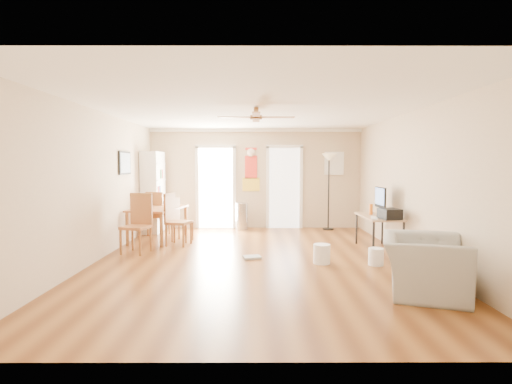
{
  "coord_description": "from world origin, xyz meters",
  "views": [
    {
      "loc": [
        -0.02,
        -6.63,
        1.66
      ],
      "look_at": [
        0.0,
        0.6,
        1.15
      ],
      "focal_mm": 27.08,
      "sensor_mm": 36.0,
      "label": 1
    }
  ],
  "objects_px": {
    "bookshelf": "(153,192)",
    "computer_desk": "(378,233)",
    "armchair": "(424,265)",
    "trash_can": "(242,216)",
    "dining_chair_right_b": "(179,219)",
    "dining_chair_far": "(159,213)",
    "wastebasket_a": "(322,254)",
    "wastebasket_b": "(376,257)",
    "torchiere_lamp": "(329,192)",
    "dining_chair_near": "(136,224)",
    "printer": "(390,214)",
    "dining_chair_right_a": "(182,220)",
    "dining_table": "(158,224)"
  },
  "relations": [
    {
      "from": "bookshelf",
      "to": "computer_desk",
      "type": "bearing_deg",
      "value": -16.41
    },
    {
      "from": "computer_desk",
      "to": "armchair",
      "type": "height_order",
      "value": "armchair"
    },
    {
      "from": "bookshelf",
      "to": "trash_can",
      "type": "height_order",
      "value": "bookshelf"
    },
    {
      "from": "dining_chair_right_b",
      "to": "dining_chair_far",
      "type": "relative_size",
      "value": 1.04
    },
    {
      "from": "wastebasket_a",
      "to": "wastebasket_b",
      "type": "xyz_separation_m",
      "value": [
        0.88,
        -0.11,
        -0.02
      ]
    },
    {
      "from": "dining_chair_far",
      "to": "armchair",
      "type": "distance_m",
      "value": 6.13
    },
    {
      "from": "bookshelf",
      "to": "torchiere_lamp",
      "type": "height_order",
      "value": "bookshelf"
    },
    {
      "from": "bookshelf",
      "to": "dining_chair_near",
      "type": "xyz_separation_m",
      "value": [
        0.27,
        -2.3,
        -0.44
      ]
    },
    {
      "from": "printer",
      "to": "armchair",
      "type": "bearing_deg",
      "value": -107.29
    },
    {
      "from": "wastebasket_a",
      "to": "trash_can",
      "type": "bearing_deg",
      "value": 113.2
    },
    {
      "from": "computer_desk",
      "to": "dining_chair_right_a",
      "type": "bearing_deg",
      "value": 167.63
    },
    {
      "from": "dining_table",
      "to": "printer",
      "type": "distance_m",
      "value": 4.83
    },
    {
      "from": "dining_chair_far",
      "to": "computer_desk",
      "type": "height_order",
      "value": "dining_chair_far"
    },
    {
      "from": "bookshelf",
      "to": "dining_chair_far",
      "type": "height_order",
      "value": "bookshelf"
    },
    {
      "from": "bookshelf",
      "to": "dining_table",
      "type": "xyz_separation_m",
      "value": [
        0.38,
        -1.05,
        -0.63
      ]
    },
    {
      "from": "trash_can",
      "to": "dining_chair_far",
      "type": "bearing_deg",
      "value": -159.2
    },
    {
      "from": "dining_chair_near",
      "to": "torchiere_lamp",
      "type": "distance_m",
      "value": 4.91
    },
    {
      "from": "dining_table",
      "to": "dining_chair_far",
      "type": "bearing_deg",
      "value": 103.63
    },
    {
      "from": "computer_desk",
      "to": "wastebasket_a",
      "type": "xyz_separation_m",
      "value": [
        -1.28,
        -1.05,
        -0.17
      ]
    },
    {
      "from": "dining_chair_right_a",
      "to": "dining_chair_right_b",
      "type": "bearing_deg",
      "value": -164.37
    },
    {
      "from": "printer",
      "to": "dining_chair_near",
      "type": "bearing_deg",
      "value": 168.56
    },
    {
      "from": "bookshelf",
      "to": "wastebasket_a",
      "type": "bearing_deg",
      "value": -34.24
    },
    {
      "from": "wastebasket_a",
      "to": "armchair",
      "type": "xyz_separation_m",
      "value": [
        1.04,
        -1.53,
        0.21
      ]
    },
    {
      "from": "dining_chair_right_a",
      "to": "computer_desk",
      "type": "relative_size",
      "value": 0.75
    },
    {
      "from": "dining_chair_far",
      "to": "dining_table",
      "type": "bearing_deg",
      "value": 117.8
    },
    {
      "from": "dining_table",
      "to": "torchiere_lamp",
      "type": "relative_size",
      "value": 0.75
    },
    {
      "from": "dining_chair_right_a",
      "to": "trash_can",
      "type": "height_order",
      "value": "dining_chair_right_a"
    },
    {
      "from": "dining_chair_right_a",
      "to": "torchiere_lamp",
      "type": "height_order",
      "value": "torchiere_lamp"
    },
    {
      "from": "trash_can",
      "to": "torchiere_lamp",
      "type": "height_order",
      "value": "torchiere_lamp"
    },
    {
      "from": "dining_table",
      "to": "dining_chair_right_a",
      "type": "height_order",
      "value": "dining_chair_right_a"
    },
    {
      "from": "dining_chair_right_a",
      "to": "dining_chair_near",
      "type": "bearing_deg",
      "value": 165.44
    },
    {
      "from": "computer_desk",
      "to": "bookshelf",
      "type": "bearing_deg",
      "value": 157.47
    },
    {
      "from": "dining_chair_far",
      "to": "computer_desk",
      "type": "xyz_separation_m",
      "value": [
        4.69,
        -1.62,
        -0.18
      ]
    },
    {
      "from": "dining_chair_right_b",
      "to": "torchiere_lamp",
      "type": "distance_m",
      "value": 3.98
    },
    {
      "from": "bookshelf",
      "to": "computer_desk",
      "type": "xyz_separation_m",
      "value": [
        4.92,
        -2.04,
        -0.66
      ]
    },
    {
      "from": "dining_table",
      "to": "printer",
      "type": "bearing_deg",
      "value": -17.18
    },
    {
      "from": "dining_chair_right_a",
      "to": "dining_chair_far",
      "type": "relative_size",
      "value": 0.92
    },
    {
      "from": "computer_desk",
      "to": "armchair",
      "type": "xyz_separation_m",
      "value": [
        -0.24,
        -2.58,
        0.04
      ]
    },
    {
      "from": "torchiere_lamp",
      "to": "computer_desk",
      "type": "bearing_deg",
      "value": -77.57
    },
    {
      "from": "printer",
      "to": "wastebasket_b",
      "type": "relative_size",
      "value": 1.32
    },
    {
      "from": "dining_chair_near",
      "to": "computer_desk",
      "type": "bearing_deg",
      "value": 17.1
    },
    {
      "from": "wastebasket_b",
      "to": "armchair",
      "type": "distance_m",
      "value": 1.44
    },
    {
      "from": "bookshelf",
      "to": "dining_chair_right_a",
      "type": "bearing_deg",
      "value": -45.26
    },
    {
      "from": "dining_table",
      "to": "trash_can",
      "type": "bearing_deg",
      "value": 37.51
    },
    {
      "from": "dining_chair_right_a",
      "to": "wastebasket_b",
      "type": "distance_m",
      "value": 4.14
    },
    {
      "from": "printer",
      "to": "computer_desk",
      "type": "bearing_deg",
      "value": 88.67
    },
    {
      "from": "dining_chair_right_b",
      "to": "computer_desk",
      "type": "xyz_separation_m",
      "value": [
        3.99,
        -0.46,
        -0.2
      ]
    },
    {
      "from": "dining_chair_right_b",
      "to": "wastebasket_b",
      "type": "distance_m",
      "value": 3.96
    },
    {
      "from": "dining_table",
      "to": "computer_desk",
      "type": "relative_size",
      "value": 1.17
    },
    {
      "from": "dining_chair_near",
      "to": "torchiere_lamp",
      "type": "xyz_separation_m",
      "value": [
        4.12,
        2.64,
        0.42
      ]
    }
  ]
}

